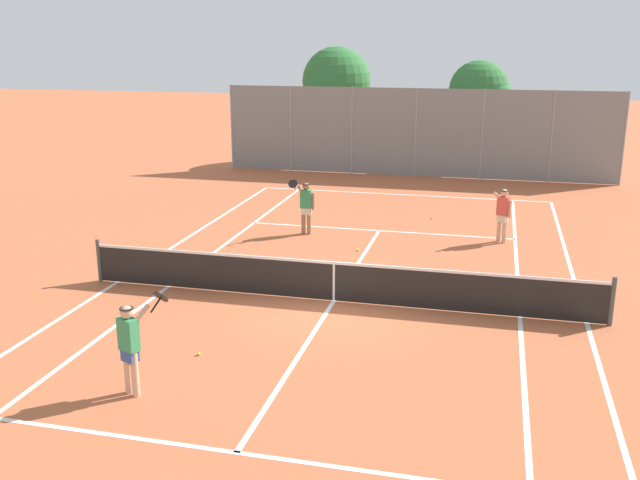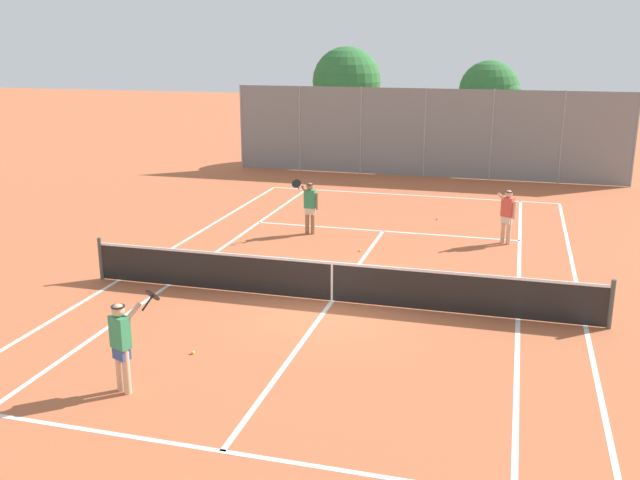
% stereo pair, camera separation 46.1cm
% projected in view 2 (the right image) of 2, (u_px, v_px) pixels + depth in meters
% --- Properties ---
extents(ground_plane, '(120.00, 120.00, 0.00)m').
position_uv_depth(ground_plane, '(332.00, 301.00, 16.34)').
color(ground_plane, '#B25B38').
extents(court_line_markings, '(11.10, 23.90, 0.01)m').
position_uv_depth(court_line_markings, '(332.00, 301.00, 16.34)').
color(court_line_markings, silver).
rests_on(court_line_markings, ground).
extents(tennis_net, '(12.00, 0.10, 1.07)m').
position_uv_depth(tennis_net, '(332.00, 280.00, 16.20)').
color(tennis_net, '#474C47').
rests_on(tennis_net, ground).
extents(player_near_side, '(0.85, 0.68, 1.77)m').
position_uv_depth(player_near_side, '(122.00, 341.00, 11.92)').
color(player_near_side, '#D8A884').
rests_on(player_near_side, ground).
extents(player_far_left, '(0.67, 0.73, 1.77)m').
position_uv_depth(player_far_left, '(310.00, 205.00, 21.72)').
color(player_far_left, '#936B4C').
rests_on(player_far_left, ground).
extents(player_far_right, '(0.56, 0.45, 1.60)m').
position_uv_depth(player_far_right, '(507.00, 213.00, 20.68)').
color(player_far_right, '#D8A884').
rests_on(player_far_right, ground).
extents(loose_tennis_ball_0, '(0.07, 0.07, 0.07)m').
position_uv_depth(loose_tennis_ball_0, '(193.00, 352.00, 13.60)').
color(loose_tennis_ball_0, '#D1DB33').
rests_on(loose_tennis_ball_0, ground).
extents(loose_tennis_ball_2, '(0.07, 0.07, 0.07)m').
position_uv_depth(loose_tennis_ball_2, '(437.00, 219.00, 23.67)').
color(loose_tennis_ball_2, '#D1DB33').
rests_on(loose_tennis_ball_2, ground).
extents(loose_tennis_ball_4, '(0.07, 0.07, 0.07)m').
position_uv_depth(loose_tennis_ball_4, '(360.00, 250.00, 20.15)').
color(loose_tennis_ball_4, '#D1DB33').
rests_on(loose_tennis_ball_4, ground).
extents(back_fence, '(16.89, 0.08, 3.80)m').
position_uv_depth(back_fence, '(425.00, 133.00, 30.51)').
color(back_fence, gray).
rests_on(back_fence, ground).
extents(tree_behind_left, '(3.29, 3.29, 5.46)m').
position_uv_depth(tree_behind_left, '(346.00, 83.00, 34.26)').
color(tree_behind_left, brown).
rests_on(tree_behind_left, ground).
extents(tree_behind_right, '(2.81, 2.65, 4.90)m').
position_uv_depth(tree_behind_right, '(492.00, 94.00, 31.33)').
color(tree_behind_right, brown).
rests_on(tree_behind_right, ground).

